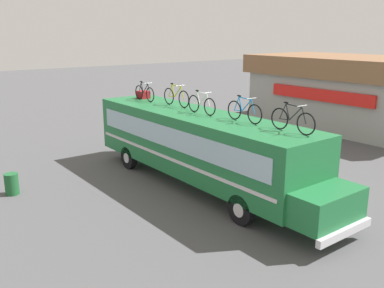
# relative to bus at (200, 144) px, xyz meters

# --- Properties ---
(ground_plane) EXTENTS (120.00, 120.00, 0.00)m
(ground_plane) POSITION_rel_bus_xyz_m (-0.24, 0.00, -1.72)
(ground_plane) COLOR #4C4C4F
(bus) EXTENTS (12.38, 2.60, 2.91)m
(bus) POSITION_rel_bus_xyz_m (0.00, 0.00, 0.00)
(bus) COLOR #1E6B38
(bus) RESTS_ON ground
(luggage_bag_1) EXTENTS (0.52, 0.47, 0.35)m
(luggage_bag_1) POSITION_rel_bus_xyz_m (-4.76, 0.35, 1.36)
(luggage_bag_1) COLOR maroon
(luggage_bag_1) RESTS_ON bus
(rooftop_bicycle_1) EXTENTS (1.62, 0.44, 0.88)m
(rooftop_bicycle_1) POSITION_rel_bus_xyz_m (-4.11, 0.03, 1.56)
(rooftop_bicycle_1) COLOR black
(rooftop_bicycle_1) RESTS_ON bus
(rooftop_bicycle_2) EXTENTS (1.80, 0.44, 0.95)m
(rooftop_bicycle_2) POSITION_rel_bus_xyz_m (-2.04, 0.33, 1.59)
(rooftop_bicycle_2) COLOR black
(rooftop_bicycle_2) RESTS_ON bus
(rooftop_bicycle_3) EXTENTS (1.64, 0.44, 0.89)m
(rooftop_bicycle_3) POSITION_rel_bus_xyz_m (-0.01, 0.08, 1.56)
(rooftop_bicycle_3) COLOR black
(rooftop_bicycle_3) RESTS_ON bus
(rooftop_bicycle_4) EXTENTS (1.69, 0.44, 0.91)m
(rooftop_bicycle_4) POSITION_rel_bus_xyz_m (2.07, 0.31, 1.57)
(rooftop_bicycle_4) COLOR black
(rooftop_bicycle_4) RESTS_ON bus
(rooftop_bicycle_5) EXTENTS (1.74, 0.44, 0.93)m
(rooftop_bicycle_5) POSITION_rel_bus_xyz_m (4.13, 0.37, 1.58)
(rooftop_bicycle_5) COLOR black
(rooftop_bicycle_5) RESTS_ON bus
(roadside_building) EXTENTS (12.75, 7.00, 4.47)m
(roadside_building) POSITION_rel_bus_xyz_m (-2.77, 14.55, 0.58)
(roadside_building) COLOR #9E9E99
(roadside_building) RESTS_ON ground
(trash_bin) EXTENTS (0.51, 0.51, 0.82)m
(trash_bin) POSITION_rel_bus_xyz_m (-3.57, -6.20, -1.31)
(trash_bin) COLOR #1E592D
(trash_bin) RESTS_ON ground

